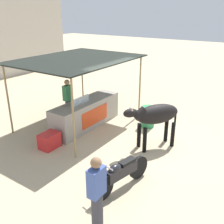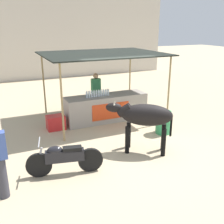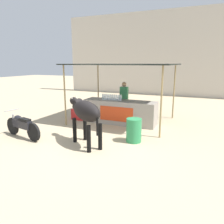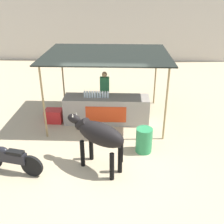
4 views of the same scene
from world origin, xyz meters
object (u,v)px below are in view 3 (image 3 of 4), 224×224
Objects in this scene: stall_counter at (120,112)px; vendor_behind_counter at (124,100)px; water_barrel at (134,130)px; cooler_box at (79,114)px; motorcycle_parked at (22,125)px; cow at (85,112)px.

vendor_behind_counter reaches higher than stall_counter.
vendor_behind_counter is 2.97m from water_barrel.
cooler_box is 0.79× the size of water_barrel.
motorcycle_parked is at bearing -128.32° from stall_counter.
stall_counter is at bearing 2.92° from cooler_box.
cooler_box is at bearing 125.35° from cow.
cow reaches higher than cooler_box.
cooler_box is at bearing 81.16° from motorcycle_parked.
cow is at bearing -54.65° from cooler_box.
stall_counter reaches higher than water_barrel.
water_barrel is at bearing -29.66° from cooler_box.
motorcycle_parked is (-3.56, -1.10, 0.05)m from water_barrel.
vendor_behind_counter reaches higher than cooler_box.
vendor_behind_counter is 0.96× the size of cow.
motorcycle_parked is at bearing -173.60° from cow.
motorcycle_parked is at bearing -121.03° from vendor_behind_counter.
vendor_behind_counter is 2.75× the size of cooler_box.
motorcycle_parked is (-2.24, -3.73, -0.42)m from vendor_behind_counter.
stall_counter is at bearing 122.91° from water_barrel.
water_barrel is 0.43× the size of motorcycle_parked.
stall_counter is 1.69× the size of motorcycle_parked.
vendor_behind_counter is 2.17× the size of water_barrel.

